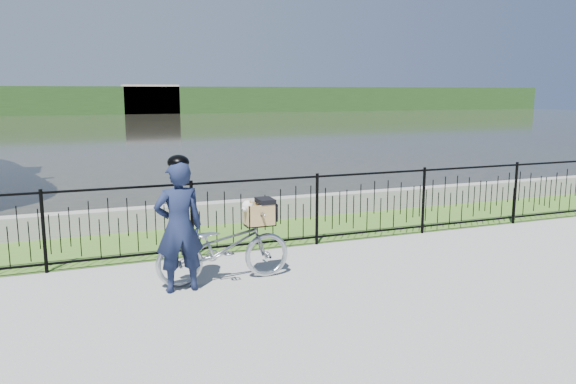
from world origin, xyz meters
name	(u,v)px	position (x,y,z in m)	size (l,w,h in m)	color
ground	(296,283)	(0.00, 0.00, 0.00)	(120.00, 120.00, 0.00)	gray
grass_strip	(239,235)	(0.00, 2.60, 0.00)	(60.00, 2.00, 0.01)	#3C621F
water	(112,128)	(0.00, 33.00, 0.00)	(120.00, 120.00, 0.00)	black
quay_wall	(224,212)	(0.00, 3.60, 0.20)	(60.00, 0.30, 0.40)	gray
fence	(257,214)	(0.00, 1.60, 0.58)	(14.00, 0.06, 1.15)	black
far_treeline	(93,100)	(0.00, 60.00, 1.50)	(120.00, 6.00, 3.00)	#224219
far_building_right	(151,99)	(6.00, 58.50, 1.60)	(6.00, 3.00, 3.20)	#B0A08D
bicycle_rig	(225,246)	(-0.83, 0.40, 0.47)	(1.74, 0.61, 1.07)	#A0A5AC
cyclist	(179,225)	(-1.43, 0.25, 0.83)	(0.60, 0.40, 1.68)	#131A35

